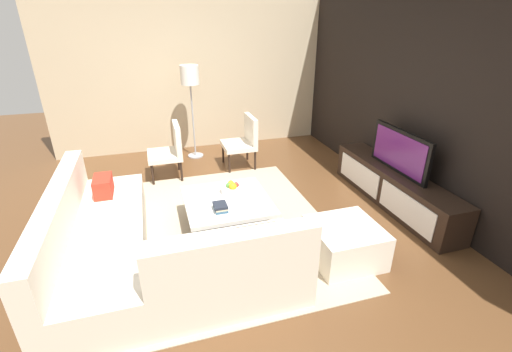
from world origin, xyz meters
name	(u,v)px	position (x,y,z in m)	size (l,w,h in m)	color
ground_plane	(222,232)	(0.00, 0.00, 0.00)	(14.00, 14.00, 0.00)	brown
feature_wall_back	(429,102)	(0.00, 2.70, 1.40)	(6.40, 0.12, 2.80)	black
side_wall_left	(194,74)	(-3.20, 0.20, 1.40)	(0.12, 5.20, 2.80)	#C6B28E
area_rug	(220,227)	(-0.10, 0.00, 0.01)	(3.19, 2.62, 0.01)	tan
media_console	(393,188)	(0.00, 2.40, 0.25)	(2.28, 0.43, 0.50)	black
television	(400,151)	(0.00, 2.40, 0.78)	(1.09, 0.06, 0.56)	black
sectional_couch	(141,249)	(0.51, -0.91, 0.30)	(2.47, 2.28, 0.86)	beige
coffee_table	(228,212)	(-0.10, 0.10, 0.20)	(1.01, 1.00, 0.38)	black
accent_chair_near	(170,148)	(-1.81, -0.43, 0.49)	(0.56, 0.52, 0.87)	black
floor_lamp	(190,81)	(-2.61, 0.05, 1.37)	(0.31, 0.31, 1.64)	#A5A5AA
ottoman	(344,243)	(0.88, 1.15, 0.20)	(0.70, 0.70, 0.40)	beige
fruit_bowl	(232,188)	(-0.28, 0.20, 0.43)	(0.28, 0.28, 0.14)	silver
accent_chair_far	(244,139)	(-1.92, 0.80, 0.49)	(0.57, 0.52, 0.87)	black
book_stack	(220,207)	(0.13, -0.03, 0.42)	(0.20, 0.15, 0.08)	#2D516B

